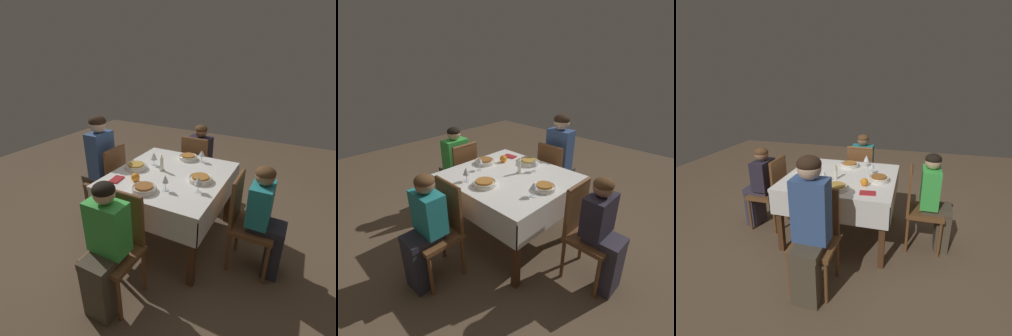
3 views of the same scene
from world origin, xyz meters
TOP-DOWN VIEW (x-y plane):
  - ground_plane at (0.00, 0.00)m, footprint 8.00×8.00m
  - dining_table at (0.00, 0.00)m, footprint 1.22×1.11m
  - chair_north at (0.00, 0.81)m, footprint 0.38×0.38m
  - chair_south at (-0.07, -0.81)m, footprint 0.38×0.38m
  - chair_east at (0.87, 0.05)m, footprint 0.38×0.38m
  - chair_west at (-0.87, 0.01)m, footprint 0.38×0.38m
  - person_adult_denim at (0.00, 0.95)m, footprint 0.30×0.34m
  - person_child_teal at (-0.07, -0.97)m, footprint 0.30×0.33m
  - person_child_dark at (1.02, 0.05)m, footprint 0.33×0.30m
  - person_child_green at (-1.02, 0.01)m, footprint 0.33×0.30m
  - bowl_north at (-0.06, 0.38)m, footprint 0.23×0.23m
  - wine_glass_north at (0.12, 0.26)m, footprint 0.07×0.07m
  - bowl_south at (-0.01, -0.33)m, footprint 0.23×0.23m
  - wine_glass_south at (-0.21, -0.39)m, footprint 0.07×0.07m
  - bowl_east at (0.44, -0.00)m, footprint 0.21×0.21m
  - wine_glass_east at (0.45, -0.16)m, footprint 0.07×0.07m
  - bowl_west at (-0.43, 0.04)m, footprint 0.23×0.23m
  - wine_glass_west at (-0.33, -0.12)m, footprint 0.06×0.06m
  - candle_centerpiece at (0.03, 0.12)m, footprint 0.06×0.06m
  - orange_fruit at (-0.30, 0.21)m, footprint 0.08×0.08m
  - napkin_red_folded at (-0.37, 0.39)m, footprint 0.16×0.11m

SIDE VIEW (x-z plane):
  - ground_plane at x=0.00m, z-range 0.00..0.00m
  - chair_north at x=0.00m, z-range 0.05..0.95m
  - chair_south at x=-0.07m, z-range 0.05..0.95m
  - chair_east at x=0.87m, z-range 0.05..0.95m
  - chair_west at x=-0.87m, z-range 0.05..0.95m
  - person_child_dark at x=1.02m, z-range 0.05..1.07m
  - person_child_teal at x=-0.07m, z-range 0.05..1.08m
  - person_child_green at x=-1.02m, z-range 0.05..1.13m
  - dining_table at x=0.00m, z-range 0.28..1.02m
  - person_adult_denim at x=0.00m, z-range 0.08..1.32m
  - napkin_red_folded at x=-0.37m, z-range 0.74..0.76m
  - bowl_south at x=-0.01m, z-range 0.74..0.80m
  - bowl_north at x=-0.06m, z-range 0.74..0.80m
  - bowl_west at x=-0.43m, z-range 0.74..0.80m
  - bowl_east at x=0.44m, z-range 0.74..0.80m
  - orange_fruit at x=-0.30m, z-range 0.74..0.83m
  - candle_centerpiece at x=0.03m, z-range 0.72..0.90m
  - wine_glass_east at x=0.45m, z-range 0.77..0.91m
  - wine_glass_north at x=0.12m, z-range 0.77..0.92m
  - wine_glass_south at x=-0.21m, z-range 0.77..0.92m
  - wine_glass_west at x=-0.33m, z-range 0.77..0.92m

